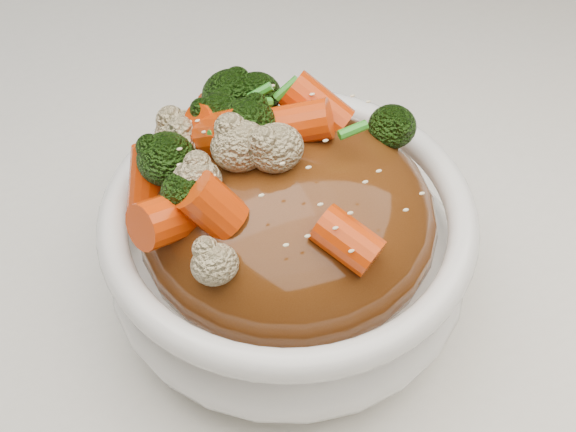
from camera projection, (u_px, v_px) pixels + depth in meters
name	position (u px, v px, depth m)	size (l,w,h in m)	color
tablecloth	(282.00, 293.00, 0.53)	(1.20, 0.80, 0.04)	silver
bowl	(288.00, 252.00, 0.48)	(0.21, 0.21, 0.08)	white
sauce_base	(288.00, 219.00, 0.46)	(0.17, 0.17, 0.09)	#4F270D
carrots	(288.00, 140.00, 0.41)	(0.17, 0.17, 0.05)	#D73D07
broccoli	(288.00, 141.00, 0.41)	(0.17, 0.17, 0.04)	black
cauliflower	(288.00, 144.00, 0.41)	(0.17, 0.17, 0.04)	#C4B386
scallions	(288.00, 138.00, 0.41)	(0.13, 0.13, 0.02)	#2D9221
sesame_seeds	(288.00, 138.00, 0.41)	(0.15, 0.15, 0.01)	beige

